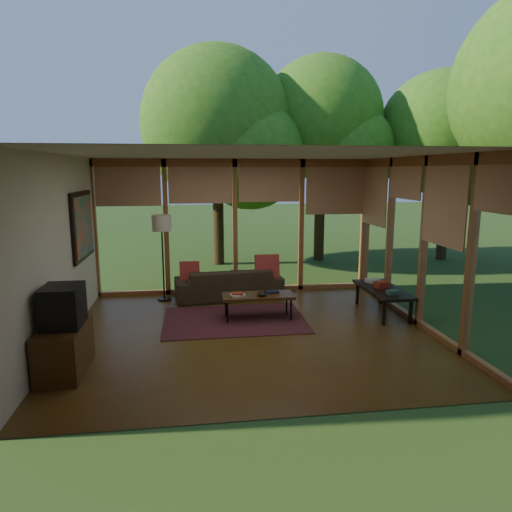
{
  "coord_description": "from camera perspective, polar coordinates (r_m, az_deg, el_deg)",
  "views": [
    {
      "loc": [
        -0.86,
        -6.66,
        2.47
      ],
      "look_at": [
        0.17,
        0.7,
        1.07
      ],
      "focal_mm": 32.0,
      "sensor_mm": 36.0,
      "label": 1
    }
  ],
  "objects": [
    {
      "name": "exterior_lawn",
      "position": [
        17.31,
        22.89,
        1.55
      ],
      "size": [
        40.0,
        40.0,
        0.0
      ],
      "primitive_type": "plane",
      "color": "#2B481B",
      "rests_on": "ground"
    },
    {
      "name": "side_console",
      "position": [
        8.26,
        15.57,
        -4.21
      ],
      "size": [
        0.6,
        1.4,
        0.46
      ],
      "color": "black",
      "rests_on": "floor"
    },
    {
      "name": "ct_book_upper",
      "position": [
        7.56,
        -2.33,
        -4.71
      ],
      "size": [
        0.19,
        0.15,
        0.03
      ],
      "primitive_type": "cube",
      "rotation": [
        0.0,
        0.0,
        -0.08
      ],
      "color": "maroon",
      "rests_on": "coffee_table"
    },
    {
      "name": "window_wall_back",
      "position": [
        9.27,
        -2.63,
        3.68
      ],
      "size": [
        5.5,
        0.12,
        2.7
      ],
      "primitive_type": "cube",
      "color": "#A25F32",
      "rests_on": "ground"
    },
    {
      "name": "window_wall_right",
      "position": [
        7.66,
        20.23,
        1.56
      ],
      "size": [
        0.12,
        5.0,
        2.7
      ],
      "primitive_type": "cube",
      "color": "#A25F32",
      "rests_on": "ground"
    },
    {
      "name": "pillow_left",
      "position": [
        8.82,
        -8.29,
        -1.94
      ],
      "size": [
        0.38,
        0.2,
        0.39
      ],
      "primitive_type": "cube",
      "rotation": [
        -0.21,
        0.0,
        0.0
      ],
      "color": "maroon",
      "rests_on": "sofa"
    },
    {
      "name": "wall_left",
      "position": [
        7.01,
        -23.52,
        0.55
      ],
      "size": [
        0.04,
        5.0,
        2.7
      ],
      "primitive_type": "cube",
      "color": "beige",
      "rests_on": "ground"
    },
    {
      "name": "ct_book_lower",
      "position": [
        7.57,
        -2.33,
        -4.92
      ],
      "size": [
        0.26,
        0.21,
        0.03
      ],
      "primitive_type": "cube",
      "rotation": [
        0.0,
        0.0,
        0.24
      ],
      "color": "beige",
      "rests_on": "coffee_table"
    },
    {
      "name": "tree_nw",
      "position": [
        12.22,
        -4.92,
        16.04
      ],
      "size": [
        3.9,
        3.9,
        5.59
      ],
      "color": "#372614",
      "rests_on": "ground"
    },
    {
      "name": "floor_lamp",
      "position": [
        8.8,
        -11.71,
        3.46
      ],
      "size": [
        0.36,
        0.36,
        1.65
      ],
      "color": "black",
      "rests_on": "floor"
    },
    {
      "name": "wall_front",
      "position": [
        4.39,
        3.58,
        -4.16
      ],
      "size": [
        5.5,
        0.04,
        2.7
      ],
      "primitive_type": "cube",
      "color": "beige",
      "rests_on": "ground"
    },
    {
      "name": "console_book_b",
      "position": [
        8.28,
        15.46,
        -3.46
      ],
      "size": [
        0.27,
        0.22,
        0.11
      ],
      "primitive_type": "cube",
      "rotation": [
        0.0,
        0.0,
        0.24
      ],
      "color": "maroon",
      "rests_on": "side_console"
    },
    {
      "name": "tree_far",
      "position": [
        13.7,
        22.07,
        13.89
      ],
      "size": [
        3.37,
        3.37,
        5.12
      ],
      "color": "#372614",
      "rests_on": "ground"
    },
    {
      "name": "media_cabinet",
      "position": [
        6.23,
        -22.83,
        -10.64
      ],
      "size": [
        0.5,
        1.0,
        0.6
      ],
      "primitive_type": "cube",
      "color": "#4A2D14",
      "rests_on": "floor"
    },
    {
      "name": "wall_painting",
      "position": [
        8.32,
        -20.86,
        3.59
      ],
      "size": [
        0.06,
        1.35,
        1.15
      ],
      "color": "black",
      "rests_on": "wall_left"
    },
    {
      "name": "pillow_right",
      "position": [
        8.92,
        1.38,
        -1.38
      ],
      "size": [
        0.47,
        0.25,
        0.49
      ],
      "primitive_type": "cube",
      "rotation": [
        -0.21,
        0.0,
        0.0
      ],
      "color": "maroon",
      "rests_on": "sofa"
    },
    {
      "name": "television",
      "position": [
        6.05,
        -23.02,
        -5.78
      ],
      "size": [
        0.45,
        0.55,
        0.5
      ],
      "primitive_type": "cube",
      "color": "black",
      "rests_on": "media_cabinet"
    },
    {
      "name": "rug",
      "position": [
        7.74,
        -2.7,
        -7.96
      ],
      "size": [
        2.35,
        1.67,
        0.01
      ],
      "primitive_type": "cube",
      "color": "maroon",
      "rests_on": "floor"
    },
    {
      "name": "console_book_a",
      "position": [
        7.89,
        16.75,
        -4.36
      ],
      "size": [
        0.2,
        0.16,
        0.07
      ],
      "primitive_type": "cube",
      "rotation": [
        0.0,
        0.0,
        0.08
      ],
      "color": "#305444",
      "rests_on": "side_console"
    },
    {
      "name": "ceiling",
      "position": [
        6.72,
        -0.66,
        12.59
      ],
      "size": [
        5.5,
        5.5,
        0.0
      ],
      "primitive_type": "plane",
      "rotation": [
        3.14,
        0.0,
        0.0
      ],
      "color": "silver",
      "rests_on": "ground"
    },
    {
      "name": "ct_book_side",
      "position": [
        7.78,
        1.99,
        -4.51
      ],
      "size": [
        0.24,
        0.21,
        0.03
      ],
      "primitive_type": "cube",
      "rotation": [
        0.0,
        0.0,
        0.27
      ],
      "color": "black",
      "rests_on": "coffee_table"
    },
    {
      "name": "floor",
      "position": [
        7.16,
        -0.61,
        -9.56
      ],
      "size": [
        5.5,
        5.5,
        0.0
      ],
      "primitive_type": "plane",
      "color": "brown",
      "rests_on": "ground"
    },
    {
      "name": "coffee_table",
      "position": [
        7.67,
        0.24,
        -5.09
      ],
      "size": [
        1.2,
        0.5,
        0.43
      ],
      "color": "#4A2D14",
      "rests_on": "floor"
    },
    {
      "name": "console_book_c",
      "position": [
        8.65,
        14.41,
        -2.97
      ],
      "size": [
        0.28,
        0.24,
        0.07
      ],
      "primitive_type": "cube",
      "rotation": [
        0.0,
        0.0,
        0.34
      ],
      "color": "beige",
      "rests_on": "side_console"
    },
    {
      "name": "tree_ne",
      "position": [
        12.91,
        8.17,
        16.59
      ],
      "size": [
        3.28,
        3.28,
        5.49
      ],
      "color": "#372614",
      "rests_on": "ground"
    },
    {
      "name": "ct_bowl",
      "position": [
        7.57,
        0.73,
        -4.77
      ],
      "size": [
        0.16,
        0.16,
        0.07
      ],
      "primitive_type": "ellipsoid",
      "color": "black",
      "rests_on": "coffee_table"
    },
    {
      "name": "sofa",
      "position": [
        8.95,
        -3.43,
        -3.42
      ],
      "size": [
        2.13,
        1.02,
        0.6
      ],
      "primitive_type": "imported",
      "rotation": [
        0.0,
        0.0,
        3.25
      ],
      "color": "#362B1B",
      "rests_on": "floor"
    }
  ]
}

